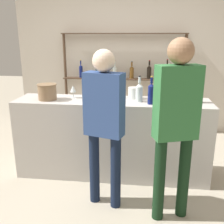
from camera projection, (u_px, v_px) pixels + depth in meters
The scene contains 15 objects.
ground_plane at pixel (112, 173), 3.48m from camera, with size 16.00×16.00×0.00m, color #B2A893.
bar_counter at pixel (112, 138), 3.34m from camera, with size 2.39×0.53×0.99m, color #B7B2AD.
back_wall at pixel (124, 55), 4.86m from camera, with size 3.99×0.12×2.80m, color beige.
back_shelf at pixel (123, 68), 4.75m from camera, with size 2.21×0.18×1.79m.
counter_bottle_0 at pixel (198, 91), 3.05m from camera, with size 0.08×0.08×0.35m.
counter_bottle_1 at pixel (100, 91), 3.10m from camera, with size 0.08×0.08×0.33m.
counter_bottle_2 at pixel (139, 92), 3.11m from camera, with size 0.08×0.08×0.31m.
counter_bottle_3 at pixel (88, 89), 3.21m from camera, with size 0.07×0.07×0.33m.
counter_bottle_4 at pixel (108, 88), 3.29m from camera, with size 0.09×0.09×0.33m.
counter_bottle_5 at pixel (151, 93), 2.99m from camera, with size 0.07×0.07×0.32m.
wine_glass at pixel (73, 89), 3.30m from camera, with size 0.08×0.08×0.16m.
ice_bucket at pixel (47, 92), 3.20m from camera, with size 0.24×0.24×0.19m.
cork_jar at pixel (134, 93), 3.26m from camera, with size 0.14×0.14×0.14m.
customer_right at pixel (176, 117), 2.36m from camera, with size 0.43×0.29×1.74m.
customer_center at pixel (104, 117), 2.58m from camera, with size 0.42×0.27×1.64m.
Camera 1 is at (0.37, -3.08, 1.76)m, focal length 42.00 mm.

